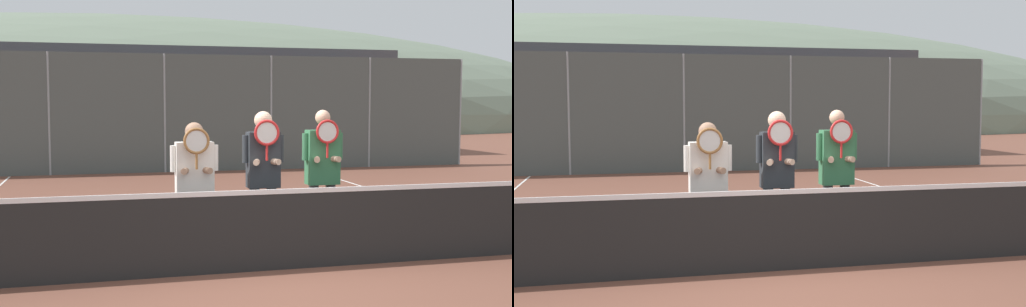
{
  "view_description": "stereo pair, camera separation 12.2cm",
  "coord_description": "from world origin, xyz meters",
  "views": [
    {
      "loc": [
        -1.97,
        -7.14,
        1.97
      ],
      "look_at": [
        0.08,
        0.91,
        1.31
      ],
      "focal_mm": 45.0,
      "sensor_mm": 36.0,
      "label": 1
    },
    {
      "loc": [
        -1.85,
        -7.17,
        1.97
      ],
      "look_at": [
        0.08,
        0.91,
        1.31
      ],
      "focal_mm": 45.0,
      "sensor_mm": 36.0,
      "label": 2
    }
  ],
  "objects": [
    {
      "name": "car_center",
      "position": [
        5.93,
        13.8,
        0.93
      ],
      "size": [
        4.26,
        2.0,
        1.82
      ],
      "color": "maroon",
      "rests_on": "ground_plane"
    },
    {
      "name": "tennis_net",
      "position": [
        0.0,
        0.0,
        0.5
      ],
      "size": [
        11.2,
        0.09,
        1.06
      ],
      "color": "gray",
      "rests_on": "ground_plane"
    },
    {
      "name": "player_center_right",
      "position": [
        0.94,
        0.75,
        1.1
      ],
      "size": [
        0.56,
        0.34,
        1.88
      ],
      "color": "#56565B",
      "rests_on": "ground_plane"
    },
    {
      "name": "fence_back",
      "position": [
        0.0,
        11.12,
        1.68
      ],
      "size": [
        18.86,
        0.06,
        3.36
      ],
      "color": "gray",
      "rests_on": "ground_plane"
    },
    {
      "name": "player_center_left",
      "position": [
        0.11,
        0.67,
        1.11
      ],
      "size": [
        0.54,
        0.34,
        1.86
      ],
      "color": "#56565B",
      "rests_on": "ground_plane"
    },
    {
      "name": "player_leftmost",
      "position": [
        -0.77,
        0.66,
        1.05
      ],
      "size": [
        0.6,
        0.34,
        1.73
      ],
      "color": "white",
      "rests_on": "ground_plane"
    },
    {
      "name": "hill_distant",
      "position": [
        0.0,
        52.5,
        0.0
      ],
      "size": [
        95.83,
        53.24,
        18.63
      ],
      "color": "slate",
      "rests_on": "ground_plane"
    },
    {
      "name": "car_far_left",
      "position": [
        -4.53,
        13.87,
        0.91
      ],
      "size": [
        4.32,
        1.92,
        1.79
      ],
      "color": "black",
      "rests_on": "ground_plane"
    },
    {
      "name": "clubhouse_building",
      "position": [
        -0.81,
        17.79,
        1.99
      ],
      "size": [
        19.93,
        5.5,
        3.94
      ],
      "color": "beige",
      "rests_on": "ground_plane"
    },
    {
      "name": "ground_plane",
      "position": [
        0.0,
        0.0,
        0.0
      ],
      "size": [
        120.0,
        120.0,
        0.0
      ],
      "primitive_type": "plane",
      "color": "brown"
    },
    {
      "name": "car_left_of_center",
      "position": [
        0.71,
        13.75,
        0.91
      ],
      "size": [
        4.49,
        1.96,
        1.79
      ],
      "color": "#B2B7BC",
      "rests_on": "ground_plane"
    },
    {
      "name": "court_line_right_sideline",
      "position": [
        4.17,
        3.0,
        0.0
      ],
      "size": [
        0.05,
        16.0,
        0.01
      ],
      "primitive_type": "cube",
      "color": "white",
      "rests_on": "ground_plane"
    }
  ]
}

